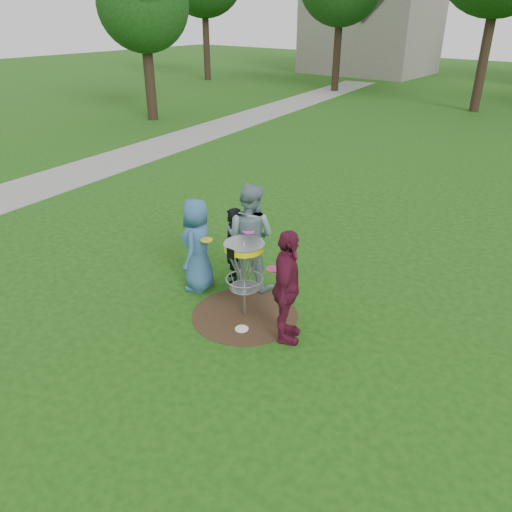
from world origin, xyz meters
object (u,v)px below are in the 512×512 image
Objects in this scene: player_grey at (250,236)px; player_blue at (197,245)px; player_black at (233,245)px; disc_golf_basket at (244,261)px; player_maroon at (287,288)px.

player_blue is at bearing 33.33° from player_grey.
player_grey is (0.36, 0.07, 0.26)m from player_black.
player_black is 0.74× the size of player_grey.
player_black reaches higher than disc_golf_basket.
player_blue is 1.28m from disc_golf_basket.
player_blue is 0.94× the size of player_maroon.
disc_golf_basket is (0.96, -0.80, 0.29)m from player_black.
player_black is 1.05× the size of disc_golf_basket.
player_black is at bearing -1.10° from player_grey.
player_grey reaches higher than player_maroon.
player_maroon is 0.94m from disc_golf_basket.
player_grey is at bearing 27.72° from player_maroon.
disc_golf_basket is at bearing 55.94° from player_blue.
player_maroon is (1.89, -0.91, 0.19)m from player_black.
disc_golf_basket is (1.26, -0.19, 0.15)m from player_blue.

